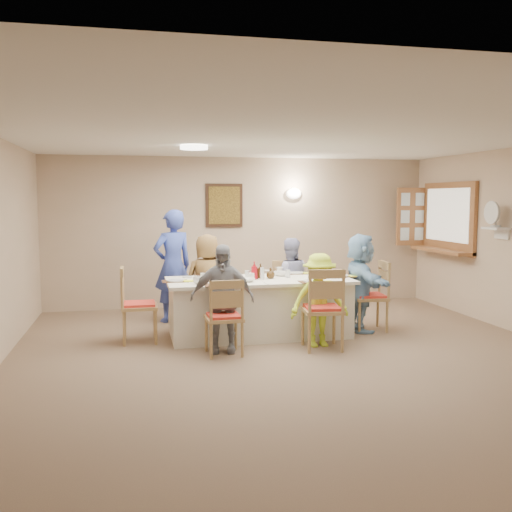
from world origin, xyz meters
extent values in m
plane|color=#765F4C|center=(0.00, 0.00, 0.00)|extent=(7.00, 7.00, 0.00)
plane|color=tan|center=(0.00, 3.50, 1.25)|extent=(6.50, 0.00, 6.50)
plane|color=tan|center=(0.00, -3.50, 1.25)|extent=(6.50, 0.00, 6.50)
plane|color=white|center=(0.00, 0.00, 2.50)|extent=(7.00, 7.00, 0.00)
cube|color=#3F2416|center=(-0.30, 3.47, 1.70)|extent=(0.62, 0.04, 0.72)
cube|color=black|center=(-0.30, 3.45, 1.70)|extent=(0.52, 0.02, 0.62)
ellipsoid|color=white|center=(0.90, 3.44, 1.90)|extent=(0.26, 0.09, 0.18)
cylinder|color=white|center=(-1.00, 1.50, 2.47)|extent=(0.36, 0.36, 0.05)
cube|color=#9C6539|center=(3.21, 2.40, 1.50)|extent=(0.06, 1.50, 1.15)
cube|color=#9C6539|center=(3.09, 2.40, 0.97)|extent=(0.30, 1.50, 0.05)
cube|color=#9C6539|center=(2.95, 3.16, 1.50)|extent=(0.55, 0.04, 1.00)
cube|color=white|center=(3.13, 1.05, 1.40)|extent=(0.22, 0.36, 0.03)
cube|color=white|center=(-0.18, 1.27, 0.38)|extent=(2.41, 1.02, 0.76)
imported|color=brown|center=(-0.78, 1.95, 0.66)|extent=(0.73, 0.55, 1.32)
imported|color=#9A9CC8|center=(0.42, 1.95, 0.62)|extent=(0.74, 0.65, 1.25)
imported|color=#93959E|center=(-0.78, 0.59, 0.64)|extent=(0.87, 0.59, 1.28)
imported|color=#D1F634|center=(0.42, 0.59, 0.57)|extent=(0.78, 0.49, 1.15)
imported|color=#88B7E1|center=(1.24, 1.27, 0.67)|extent=(1.29, 0.53, 1.34)
imported|color=#3B51BC|center=(-1.23, 2.42, 0.83)|extent=(0.87, 0.80, 1.65)
cube|color=#472B19|center=(-0.78, 0.85, 0.76)|extent=(0.36, 0.27, 0.01)
cylinder|color=white|center=(-0.78, 0.85, 0.77)|extent=(0.25, 0.25, 0.02)
cube|color=#F6FF35|center=(-0.60, 0.80, 0.77)|extent=(0.14, 0.14, 0.01)
cube|color=#472B19|center=(0.42, 0.85, 0.76)|extent=(0.34, 0.25, 0.01)
cylinder|color=white|center=(0.42, 0.85, 0.77)|extent=(0.24, 0.24, 0.01)
cube|color=#F6FF35|center=(0.60, 0.80, 0.77)|extent=(0.13, 0.13, 0.01)
cube|color=#472B19|center=(-0.78, 1.69, 0.76)|extent=(0.34, 0.25, 0.01)
cylinder|color=white|center=(-0.78, 1.69, 0.77)|extent=(0.24, 0.24, 0.02)
cube|color=#F6FF35|center=(-0.60, 1.64, 0.77)|extent=(0.13, 0.13, 0.01)
cube|color=#472B19|center=(0.42, 1.69, 0.76)|extent=(0.36, 0.27, 0.01)
cylinder|color=white|center=(0.42, 1.69, 0.77)|extent=(0.25, 0.25, 0.02)
cube|color=#F6FF35|center=(0.60, 1.64, 0.77)|extent=(0.13, 0.13, 0.01)
cube|color=#472B19|center=(-1.28, 1.27, 0.76)|extent=(0.33, 0.24, 0.01)
cylinder|color=white|center=(-1.28, 1.27, 0.77)|extent=(0.22, 0.22, 0.01)
cube|color=#F6FF35|center=(-1.10, 1.22, 0.77)|extent=(0.15, 0.15, 0.01)
cube|color=#472B19|center=(0.94, 1.27, 0.76)|extent=(0.37, 0.27, 0.01)
cylinder|color=white|center=(0.94, 1.27, 0.77)|extent=(0.23, 0.23, 0.01)
cube|color=#F6FF35|center=(1.12, 1.22, 0.77)|extent=(0.13, 0.13, 0.01)
imported|color=white|center=(-1.02, 0.98, 0.81)|extent=(0.17, 0.17, 0.09)
imported|color=white|center=(0.22, 1.77, 0.80)|extent=(0.11, 0.11, 0.09)
imported|color=white|center=(-0.40, 1.04, 0.78)|extent=(0.31, 0.31, 0.05)
imported|color=white|center=(0.17, 1.50, 0.79)|extent=(0.30, 0.30, 0.06)
imported|color=#B70F1B|center=(-0.26, 1.25, 0.88)|extent=(0.14, 0.14, 0.23)
imported|color=#412A11|center=(-0.16, 1.30, 0.86)|extent=(0.16, 0.16, 0.20)
imported|color=#412A11|center=(-0.03, 1.27, 0.83)|extent=(0.17, 0.17, 0.14)
cylinder|color=silver|center=(-0.33, 1.32, 0.82)|extent=(0.07, 0.07, 0.10)
camera|label=1|loc=(-1.79, -5.97, 1.81)|focal=40.00mm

